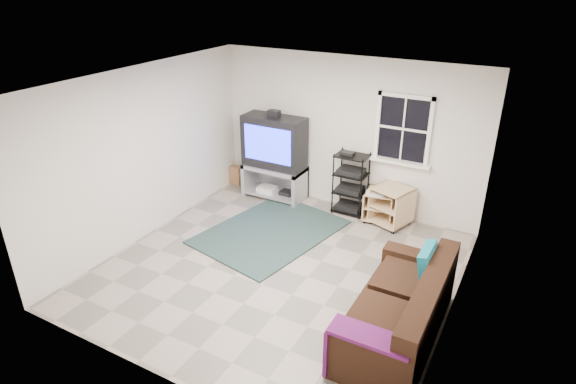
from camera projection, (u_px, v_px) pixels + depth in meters
The scene contains 8 objects.
room at pixel (403, 134), 7.52m from camera, with size 4.60×4.62×4.60m.
tv_unit at pixel (275, 151), 8.50m from camera, with size 1.11×0.55×1.63m.
av_rack at pixel (350, 187), 8.12m from camera, with size 0.54×0.39×1.08m.
side_table_left at pixel (393, 204), 7.81m from camera, with size 0.70×0.70×0.64m.
side_table_right at pixel (379, 203), 7.94m from camera, with size 0.54×0.54×0.55m.
sofa at pixel (400, 313), 5.38m from camera, with size 0.89×2.00×0.91m.
shag_rug at pixel (270, 232), 7.66m from camera, with size 1.62×2.22×0.03m, color #322116.
paper_bag at pixel (236, 175), 9.32m from camera, with size 0.25×0.16×0.36m, color olive.
Camera 1 is at (2.83, -4.91, 3.82)m, focal length 30.00 mm.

